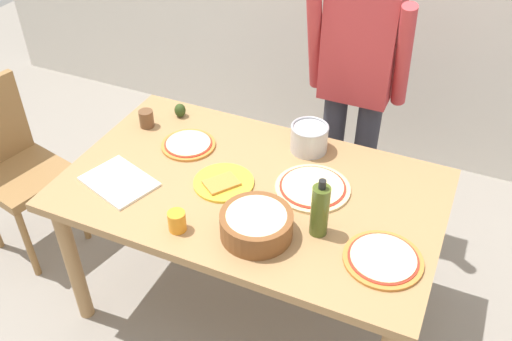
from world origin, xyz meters
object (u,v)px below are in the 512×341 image
popcorn_bowl (256,223)px  pizza_raw_on_board (313,188)px  cutting_board_white (119,182)px  steel_pot (309,138)px  chair_wooden_left (12,161)px  pizza_cooked_on_tray (188,144)px  plate_with_slice (223,183)px  cup_orange (177,221)px  cup_small_brown (146,119)px  dining_table (251,202)px  pizza_second_cooked (383,259)px  person_cook (357,80)px  olive_oil_bottle (320,210)px  avocado (180,110)px

popcorn_bowl → pizza_raw_on_board: bearing=72.5°
cutting_board_white → steel_pot: bearing=40.3°
chair_wooden_left → steel_pot: 1.54m
pizza_cooked_on_tray → plate_with_slice: size_ratio=0.97×
plate_with_slice → cup_orange: (-0.04, -0.32, 0.03)m
cup_small_brown → popcorn_bowl: bearing=-30.6°
dining_table → pizza_second_cooked: 0.65m
chair_wooden_left → cup_small_brown: chair_wooden_left is taller
pizza_raw_on_board → plate_with_slice: bearing=-161.2°
cup_orange → person_cook: bearing=71.2°
person_cook → olive_oil_bottle: person_cook is taller
dining_table → chair_wooden_left: chair_wooden_left is taller
pizza_raw_on_board → olive_oil_bottle: olive_oil_bottle is taller
person_cook → pizza_second_cooked: size_ratio=5.51×
popcorn_bowl → cup_orange: (-0.29, -0.10, -0.02)m
cup_orange → avocado: size_ratio=1.21×
popcorn_bowl → plate_with_slice: bearing=139.0°
pizza_raw_on_board → steel_pot: (-0.11, 0.26, 0.06)m
cutting_board_white → plate_with_slice: bearing=22.8°
olive_oil_bottle → avocado: 1.03m
avocado → plate_with_slice: bearing=-41.9°
dining_table → avocado: (-0.55, 0.36, 0.13)m
pizza_cooked_on_tray → pizza_raw_on_board: bearing=-5.5°
pizza_second_cooked → olive_oil_bottle: (-0.27, 0.05, 0.10)m
cup_orange → avocado: 0.81m
person_cook → plate_with_slice: person_cook is taller
person_cook → pizza_raw_on_board: 0.69m
person_cook → chair_wooden_left: size_ratio=1.71×
plate_with_slice → steel_pot: size_ratio=1.50×
steel_pot → avocado: bearing=179.4°
popcorn_bowl → cup_orange: bearing=-161.2°
steel_pot → cutting_board_white: steel_pot is taller
pizza_cooked_on_tray → cup_orange: size_ratio=2.97×
person_cook → pizza_second_cooked: (0.39, -0.95, -0.17)m
pizza_raw_on_board → cup_small_brown: (-0.90, 0.13, 0.03)m
olive_oil_bottle → dining_table: bearing=157.4°
cup_small_brown → cup_orange: bearing=-48.4°
pizza_second_cooked → popcorn_bowl: bearing=-172.5°
pizza_second_cooked → steel_pot: (-0.48, 0.54, 0.06)m
olive_oil_bottle → cup_small_brown: olive_oil_bottle is taller
cup_small_brown → cutting_board_white: 0.44m
pizza_second_cooked → cutting_board_white: pizza_second_cooked is taller
chair_wooden_left → cup_orange: bearing=-13.3°
popcorn_bowl → cup_small_brown: popcorn_bowl is taller
steel_pot → cutting_board_white: 0.87m
pizza_cooked_on_tray → plate_with_slice: bearing=-33.9°
olive_oil_bottle → steel_pot: bearing=113.6°
pizza_second_cooked → pizza_raw_on_board: bearing=143.0°
popcorn_bowl → avocado: 0.92m
person_cook → pizza_raw_on_board: person_cook is taller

